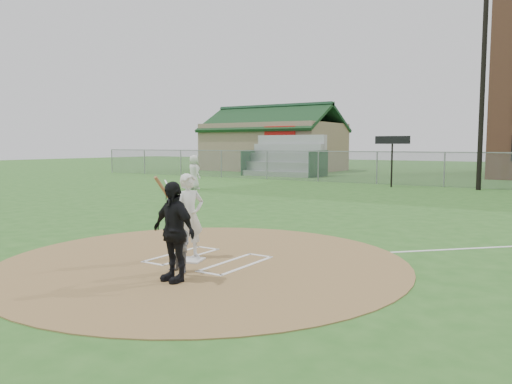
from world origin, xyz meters
The scene contains 14 objects.
ground centered at (0.00, 0.00, 0.00)m, with size 140.00×140.00×0.00m, color #2D6221.
dirt_circle centered at (0.00, 0.00, 0.01)m, with size 8.40×8.40×0.02m, color olive.
home_plate centered at (-0.25, -0.14, 0.04)m, with size 0.50×0.50×0.03m, color silver.
foul_line_third centered at (-9.00, 9.00, 0.01)m, with size 0.10×24.00×0.01m, color white.
catcher centered at (0.22, -1.01, 0.55)m, with size 0.52×0.40×1.06m, color slate.
umpire centered at (0.51, -1.47, 0.91)m, with size 1.04×0.43×1.77m, color black.
ondeck_player centered at (-11.12, 13.00, 0.93)m, with size 0.91×0.59×1.86m, color silver.
batters_boxes centered at (0.00, 0.15, 0.03)m, with size 2.08×1.88×0.01m.
batter_at_plate centered at (-0.43, 0.05, 0.93)m, with size 0.67×1.09×1.80m.
outfield_fence centered at (0.00, 22.00, 1.02)m, with size 56.08×0.08×2.03m.
bleachers centered at (-13.00, 26.20, 1.59)m, with size 6.08×3.20×3.20m.
clubhouse centered at (-18.00, 32.99, 2.39)m, with size 12.20×8.71×6.23m.
light_pole centered at (2.00, 21.00, 6.61)m, with size 1.20×0.30×12.22m.
scoreboard_sign centered at (-2.50, 20.20, 2.39)m, with size 2.00×0.10×2.93m.
Camera 1 is at (6.43, -7.96, 2.42)m, focal length 35.00 mm.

